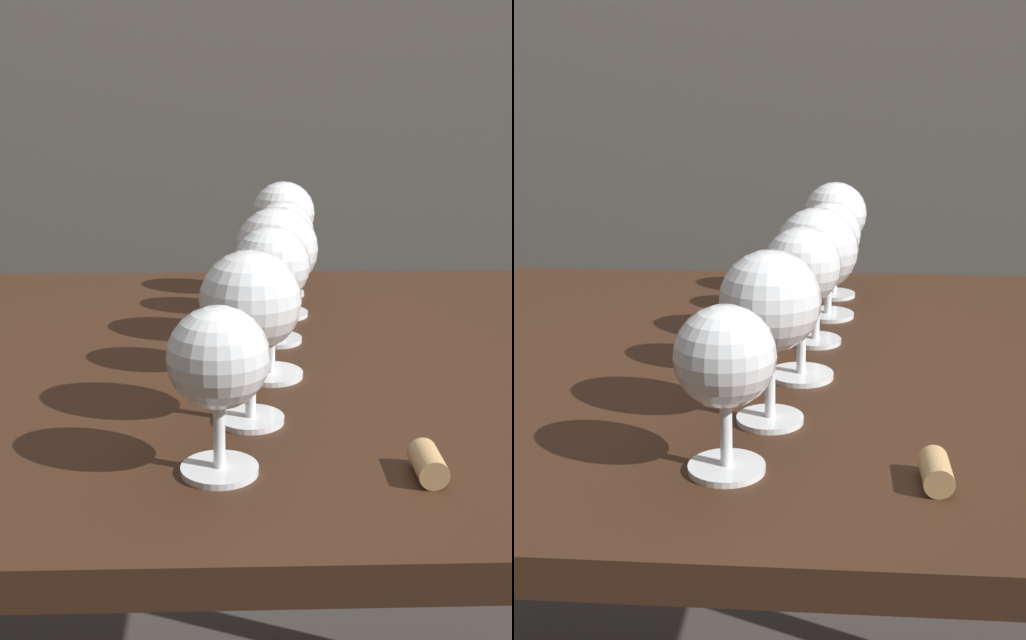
{
  "view_description": "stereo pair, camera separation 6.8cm",
  "coord_description": "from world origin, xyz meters",
  "views": [
    {
      "loc": [
        -0.0,
        -0.82,
        1.03
      ],
      "look_at": [
        0.02,
        -0.17,
        0.84
      ],
      "focal_mm": 46.96,
      "sensor_mm": 36.0,
      "label": 1
    },
    {
      "loc": [
        0.06,
        -0.82,
        1.03
      ],
      "look_at": [
        0.02,
        -0.17,
        0.84
      ],
      "focal_mm": 46.96,
      "sensor_mm": 36.0,
      "label": 2
    }
  ],
  "objects": [
    {
      "name": "wine_glass_chardonnay",
      "position": [
        0.07,
        0.25,
        0.86
      ],
      "size": [
        0.08,
        0.08,
        0.15
      ],
      "color": "white",
      "rests_on": "dining_table"
    },
    {
      "name": "dining_table",
      "position": [
        0.0,
        0.0,
        0.65
      ],
      "size": [
        1.32,
        0.78,
        0.75
      ],
      "color": "#382114",
      "rests_on": "ground_plane"
    },
    {
      "name": "wine_glass_port",
      "position": [
        0.06,
        0.15,
        0.85
      ],
      "size": [
        0.08,
        0.08,
        0.14
      ],
      "color": "white",
      "rests_on": "dining_table"
    },
    {
      "name": "wine_glass_rose",
      "position": [
        0.04,
        -0.06,
        0.86
      ],
      "size": [
        0.07,
        0.07,
        0.15
      ],
      "color": "white",
      "rests_on": "dining_table"
    },
    {
      "name": "wine_glass_merlot",
      "position": [
        0.02,
        -0.17,
        0.86
      ],
      "size": [
        0.08,
        0.08,
        0.15
      ],
      "color": "white",
      "rests_on": "dining_table"
    },
    {
      "name": "wine_glass_white",
      "position": [
        -0.01,
        -0.27,
        0.84
      ],
      "size": [
        0.07,
        0.07,
        0.13
      ],
      "color": "white",
      "rests_on": "dining_table"
    },
    {
      "name": "cork",
      "position": [
        0.14,
        -0.28,
        0.76
      ],
      "size": [
        0.02,
        0.04,
        0.02
      ],
      "primitive_type": "cylinder",
      "rotation": [
        1.57,
        0.0,
        0.0
      ],
      "color": "tan",
      "rests_on": "dining_table"
    },
    {
      "name": "wine_glass_amber",
      "position": [
        0.05,
        0.05,
        0.85
      ],
      "size": [
        0.09,
        0.09,
        0.15
      ],
      "color": "white",
      "rests_on": "dining_table"
    }
  ]
}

